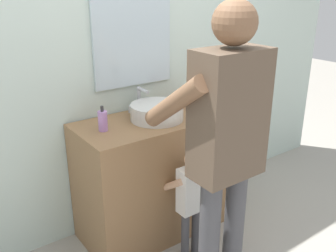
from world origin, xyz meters
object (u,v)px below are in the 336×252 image
object	(u,v)px
toothbrush_cup	(191,102)
child_toddler	(191,196)
soap_bottle	(103,121)
adult_parent	(226,133)

from	to	relation	value
toothbrush_cup	child_toddler	bearing A→B (deg)	-128.32
soap_bottle	adult_parent	distance (m)	0.82
toothbrush_cup	adult_parent	xyz separation A→B (m)	(-0.37, -0.74, 0.08)
soap_bottle	adult_parent	bearing A→B (deg)	-64.06
toothbrush_cup	adult_parent	bearing A→B (deg)	-116.45
toothbrush_cup	adult_parent	distance (m)	0.83
child_toddler	toothbrush_cup	bearing A→B (deg)	51.68
child_toddler	adult_parent	xyz separation A→B (m)	(-0.04, -0.32, 0.56)
adult_parent	child_toddler	bearing A→B (deg)	83.16
child_toddler	adult_parent	bearing A→B (deg)	-96.84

